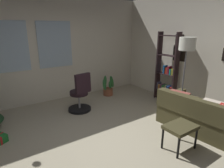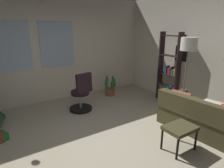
# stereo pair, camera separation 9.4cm
# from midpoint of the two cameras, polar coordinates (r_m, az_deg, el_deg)

# --- Properties ---
(ground_plane) EXTENTS (5.58, 5.43, 0.10)m
(ground_plane) POSITION_cam_midpoint_polar(r_m,az_deg,el_deg) (3.53, -2.83, -18.87)
(ground_plane) COLOR #AFA58A
(wall_back_with_windows) EXTENTS (5.58, 0.12, 2.81)m
(wall_back_with_windows) POSITION_cam_midpoint_polar(r_m,az_deg,el_deg) (5.46, -18.74, 9.61)
(wall_back_with_windows) COLOR silver
(wall_back_with_windows) RESTS_ON ground_plane
(wall_right_with_frames) EXTENTS (0.12, 5.43, 2.81)m
(wall_right_with_frames) POSITION_cam_midpoint_polar(r_m,az_deg,el_deg) (5.00, 26.21, 8.16)
(wall_right_with_frames) COLOR silver
(wall_right_with_frames) RESTS_ON ground_plane
(couch) EXTENTS (1.84, 2.00, 0.76)m
(couch) POSITION_cam_midpoint_polar(r_m,az_deg,el_deg) (4.31, 28.82, -9.25)
(couch) COLOR #423D23
(couch) RESTS_ON ground_plane
(footstool) EXTENTS (0.52, 0.38, 0.43)m
(footstool) POSITION_cam_midpoint_polar(r_m,az_deg,el_deg) (3.44, 18.93, -12.48)
(footstool) COLOR #423D23
(footstool) RESTS_ON ground_plane
(office_chair) EXTENTS (0.56, 0.56, 0.97)m
(office_chair) POSITION_cam_midpoint_polar(r_m,az_deg,el_deg) (4.72, -9.99, -3.67)
(office_chair) COLOR black
(office_chair) RESTS_ON ground_plane
(bookshelf) EXTENTS (0.18, 0.64, 1.88)m
(bookshelf) POSITION_cam_midpoint_polar(r_m,az_deg,el_deg) (5.42, 15.49, 3.45)
(bookshelf) COLOR black
(bookshelf) RESTS_ON ground_plane
(floor_lamp) EXTENTS (0.35, 0.35, 1.79)m
(floor_lamp) POSITION_cam_midpoint_polar(r_m,az_deg,el_deg) (4.49, 20.78, 9.42)
(floor_lamp) COLOR slate
(floor_lamp) RESTS_ON ground_plane
(potted_plant) EXTENTS (0.49, 0.35, 0.63)m
(potted_plant) POSITION_cam_midpoint_polar(r_m,az_deg,el_deg) (5.77, -1.68, -1.17)
(potted_plant) COLOR #985439
(potted_plant) RESTS_ON ground_plane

